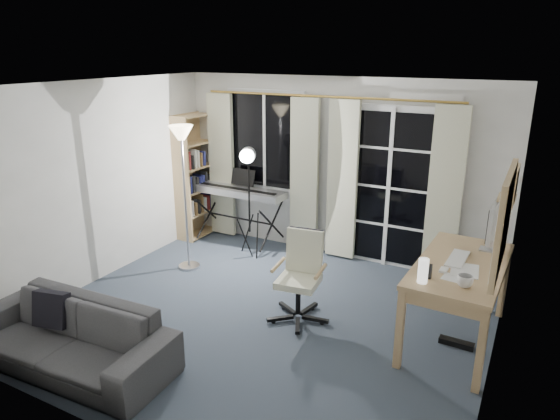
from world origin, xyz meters
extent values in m
cube|color=#384452|center=(0.00, 0.00, -0.01)|extent=(4.50, 4.00, 0.02)
cube|color=white|center=(-1.05, 1.98, 1.50)|extent=(1.20, 0.06, 1.40)
cube|color=black|center=(-1.05, 1.95, 1.50)|extent=(1.10, 0.02, 1.30)
cube|color=white|center=(-1.05, 1.94, 1.50)|extent=(0.04, 0.03, 1.30)
cube|color=white|center=(0.75, 1.98, 1.02)|extent=(1.32, 0.06, 2.11)
cube|color=black|center=(0.45, 1.95, 1.02)|extent=(0.55, 0.02, 1.95)
cube|color=black|center=(1.05, 1.95, 1.02)|extent=(0.55, 0.02, 1.95)
cube|color=white|center=(0.75, 1.94, 1.02)|extent=(0.05, 0.04, 2.05)
cube|color=white|center=(0.75, 1.94, 0.55)|extent=(1.15, 0.03, 0.03)
cube|color=white|center=(0.75, 1.94, 1.05)|extent=(1.15, 0.03, 0.03)
cube|color=white|center=(0.75, 1.94, 1.55)|extent=(1.15, 0.03, 0.03)
cylinder|color=gold|center=(-0.15, 1.90, 2.15)|extent=(3.50, 0.03, 0.03)
cube|color=beige|center=(-1.75, 1.88, 1.08)|extent=(0.40, 0.07, 2.10)
cube|color=beige|center=(-0.40, 1.88, 1.08)|extent=(0.40, 0.07, 2.10)
cube|color=beige|center=(0.15, 1.88, 1.08)|extent=(0.40, 0.07, 2.10)
cube|color=beige|center=(1.45, 1.88, 1.08)|extent=(0.40, 0.07, 2.10)
cube|color=tan|center=(-2.10, 1.37, 0.92)|extent=(0.30, 0.04, 1.84)
cube|color=tan|center=(-2.08, 2.20, 0.92)|extent=(0.30, 0.04, 1.84)
cube|color=tan|center=(-2.22, 1.79, 0.92)|extent=(0.05, 0.83, 1.84)
cube|color=tan|center=(-2.09, 1.78, 0.03)|extent=(0.32, 0.84, 0.02)
cube|color=tan|center=(-2.09, 1.78, 0.37)|extent=(0.32, 0.84, 0.02)
cube|color=tan|center=(-2.09, 1.78, 0.72)|extent=(0.32, 0.84, 0.02)
cube|color=tan|center=(-2.09, 1.78, 1.07)|extent=(0.32, 0.84, 0.02)
cube|color=tan|center=(-2.09, 1.78, 1.42)|extent=(0.32, 0.84, 0.02)
cube|color=tan|center=(-2.09, 1.78, 1.81)|extent=(0.32, 0.84, 0.02)
cube|color=white|center=(-2.08, 1.44, 0.50)|extent=(0.21, 0.06, 0.24)
cube|color=olive|center=(-2.08, 1.53, 0.47)|extent=(0.21, 0.04, 0.19)
cube|color=#292929|center=(-2.08, 1.61, 0.49)|extent=(0.21, 0.04, 0.21)
cube|color=olive|center=(-2.07, 1.68, 0.52)|extent=(0.21, 0.04, 0.27)
cube|color=white|center=(-2.07, 1.75, 0.49)|extent=(0.21, 0.05, 0.21)
cube|color=maroon|center=(-2.07, 1.83, 0.49)|extent=(0.21, 0.04, 0.22)
cube|color=navy|center=(-2.07, 1.91, 0.49)|extent=(0.21, 0.05, 0.22)
cube|color=olive|center=(-2.07, 1.99, 0.49)|extent=(0.21, 0.03, 0.21)
cube|color=maroon|center=(-2.06, 2.05, 0.49)|extent=(0.21, 0.05, 0.22)
cube|color=#292929|center=(-2.06, 2.14, 0.50)|extent=(0.21, 0.03, 0.24)
cube|color=navy|center=(-2.08, 1.44, 0.86)|extent=(0.21, 0.04, 0.25)
cube|color=#292929|center=(-2.08, 1.51, 0.85)|extent=(0.21, 0.06, 0.25)
cube|color=#292929|center=(-2.08, 1.60, 0.84)|extent=(0.21, 0.04, 0.21)
cube|color=navy|center=(-2.07, 1.67, 0.83)|extent=(0.21, 0.03, 0.20)
cube|color=navy|center=(-2.07, 1.74, 0.84)|extent=(0.21, 0.04, 0.21)
cube|color=#292929|center=(-2.07, 1.81, 0.86)|extent=(0.21, 0.04, 0.25)
cube|color=#292929|center=(-2.07, 1.87, 0.83)|extent=(0.21, 0.05, 0.20)
cube|color=#A3853D|center=(-2.07, 1.95, 0.84)|extent=(0.21, 0.04, 0.21)
cube|color=olive|center=(-2.06, 2.03, 0.84)|extent=(0.21, 0.03, 0.22)
cube|color=#292929|center=(-2.06, 2.09, 0.84)|extent=(0.21, 0.03, 0.21)
cube|color=maroon|center=(-2.08, 1.44, 1.21)|extent=(0.21, 0.04, 0.26)
cube|color=#292929|center=(-2.08, 1.51, 1.18)|extent=(0.21, 0.03, 0.20)
cube|color=white|center=(-2.08, 1.58, 1.22)|extent=(0.21, 0.04, 0.28)
cube|color=white|center=(-2.08, 1.64, 1.21)|extent=(0.21, 0.04, 0.25)
cube|color=olive|center=(-2.07, 1.71, 1.18)|extent=(0.21, 0.04, 0.20)
cube|color=navy|center=(-2.07, 1.78, 1.19)|extent=(0.21, 0.04, 0.21)
cylinder|color=#B2B2B7|center=(-1.47, 0.66, 0.01)|extent=(0.32, 0.32, 0.03)
cylinder|color=#B2B2B7|center=(-1.47, 0.66, 0.88)|extent=(0.03, 0.03, 1.72)
cone|color=#FFE5B2|center=(-1.47, 0.66, 1.77)|extent=(0.34, 0.34, 0.18)
cylinder|color=black|center=(-1.88, 1.71, 0.38)|extent=(0.05, 0.68, 0.61)
cylinder|color=black|center=(-1.88, 1.71, 0.38)|extent=(0.05, 0.68, 0.61)
cylinder|color=black|center=(-0.80, 1.69, 0.38)|extent=(0.05, 0.68, 0.61)
cylinder|color=black|center=(-0.80, 1.69, 0.38)|extent=(0.05, 0.68, 0.61)
cylinder|color=black|center=(-1.34, 1.70, 0.38)|extent=(1.08, 0.06, 0.03)
cube|color=silver|center=(-1.34, 1.70, 0.79)|extent=(1.41, 0.39, 0.10)
cube|color=white|center=(-1.34, 1.61, 0.83)|extent=(1.30, 0.19, 0.02)
cube|color=black|center=(-1.34, 1.66, 0.84)|extent=(1.25, 0.12, 0.01)
cube|color=black|center=(-1.34, 1.81, 0.97)|extent=(0.38, 0.09, 0.23)
cylinder|color=black|center=(-0.87, 1.41, 0.28)|extent=(0.11, 0.23, 0.62)
cylinder|color=black|center=(-1.05, 1.43, 0.28)|extent=(0.24, 0.05, 0.62)
cylinder|color=black|center=(-0.98, 1.26, 0.28)|extent=(0.16, 0.20, 0.62)
cylinder|color=black|center=(-0.97, 1.37, 0.89)|extent=(0.03, 0.03, 1.07)
cylinder|color=silver|center=(-0.95, 1.32, 1.42)|extent=(0.23, 0.18, 0.21)
cylinder|color=white|center=(-0.92, 1.26, 1.42)|extent=(0.17, 0.09, 0.18)
cube|color=black|center=(0.56, 0.15, 0.04)|extent=(0.29, 0.08, 0.04)
cylinder|color=black|center=(0.63, 0.16, 0.02)|extent=(0.05, 0.05, 0.04)
cube|color=black|center=(0.40, 0.32, 0.04)|extent=(0.10, 0.29, 0.04)
cylinder|color=black|center=(0.42, 0.39, 0.02)|extent=(0.05, 0.05, 0.04)
cube|color=black|center=(0.20, 0.22, 0.04)|extent=(0.27, 0.18, 0.04)
cylinder|color=black|center=(0.14, 0.26, 0.02)|extent=(0.05, 0.05, 0.04)
cube|color=black|center=(0.23, -0.01, 0.04)|extent=(0.24, 0.23, 0.04)
cylinder|color=black|center=(0.17, -0.05, 0.02)|extent=(0.05, 0.05, 0.04)
cube|color=black|center=(0.45, -0.05, 0.04)|extent=(0.16, 0.28, 0.04)
cylinder|color=black|center=(0.48, -0.11, 0.02)|extent=(0.05, 0.05, 0.04)
cylinder|color=black|center=(0.37, 0.13, 0.25)|extent=(0.06, 0.06, 0.35)
cube|color=#EEEFC8|center=(0.37, 0.13, 0.44)|extent=(0.46, 0.46, 0.07)
cube|color=#EEEFC8|center=(0.34, 0.32, 0.71)|extent=(0.40, 0.16, 0.46)
cube|color=black|center=(0.34, 0.36, 0.73)|extent=(0.38, 0.13, 0.43)
cylinder|color=tan|center=(0.14, 0.12, 0.58)|extent=(0.08, 0.36, 0.04)
cylinder|color=tan|center=(0.59, 0.17, 0.58)|extent=(0.08, 0.36, 0.04)
cube|color=tan|center=(1.88, 0.50, 0.79)|extent=(0.82, 1.55, 0.04)
cube|color=tan|center=(1.88, 0.50, 0.72)|extent=(0.77, 1.50, 0.11)
cube|color=tan|center=(1.52, -0.20, 0.39)|extent=(0.07, 0.07, 0.77)
cube|color=tan|center=(2.19, -0.22, 0.39)|extent=(0.07, 0.07, 0.77)
cube|color=tan|center=(1.57, 1.23, 0.39)|extent=(0.07, 0.07, 0.77)
cube|color=tan|center=(2.24, 1.21, 0.39)|extent=(0.07, 0.07, 0.77)
cube|color=silver|center=(2.08, 0.95, 0.82)|extent=(0.20, 0.14, 0.02)
cube|color=silver|center=(2.08, 0.95, 0.97)|extent=(0.04, 0.03, 0.24)
cube|color=silver|center=(2.08, 0.95, 1.14)|extent=(0.06, 0.59, 0.37)
cube|color=black|center=(2.06, 0.95, 1.14)|extent=(0.03, 0.54, 0.33)
cube|color=white|center=(1.83, 0.57, 0.82)|extent=(0.17, 0.46, 0.02)
cube|color=white|center=(1.77, 0.25, 0.82)|extent=(0.07, 0.11, 0.02)
cube|color=white|center=(1.93, 0.35, 0.82)|extent=(0.27, 0.35, 0.01)
cube|color=white|center=(1.89, 0.13, 0.82)|extent=(0.25, 0.19, 0.00)
cube|color=black|center=(1.67, 0.03, 0.88)|extent=(0.06, 0.05, 0.13)
cylinder|color=white|center=(1.64, -0.08, 0.92)|extent=(0.09, 0.09, 0.22)
cube|color=black|center=(1.93, 0.40, 0.03)|extent=(0.33, 0.10, 0.05)
imported|color=silver|center=(1.98, 0.00, 0.88)|extent=(0.14, 0.11, 0.13)
cube|color=tan|center=(2.23, -0.35, 1.55)|extent=(0.04, 0.94, 0.74)
cube|color=white|center=(2.21, -0.35, 1.55)|extent=(0.01, 0.84, 0.64)
cube|color=tan|center=(2.23, 0.55, 1.60)|extent=(0.03, 0.42, 0.32)
cube|color=#418244|center=(2.21, 0.55, 1.60)|extent=(0.00, 0.36, 0.26)
cube|color=tan|center=(2.16, 1.05, 1.35)|extent=(0.16, 0.30, 0.02)
cone|color=#EEEFC8|center=(2.16, 1.05, 1.44)|extent=(0.12, 0.12, 0.15)
imported|color=#303033|center=(-1.09, -1.55, 0.38)|extent=(1.98, 0.66, 0.77)
cube|color=black|center=(-1.38, -1.47, 0.45)|extent=(0.36, 0.25, 0.35)
camera|label=1|loc=(2.38, -4.08, 2.73)|focal=32.00mm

